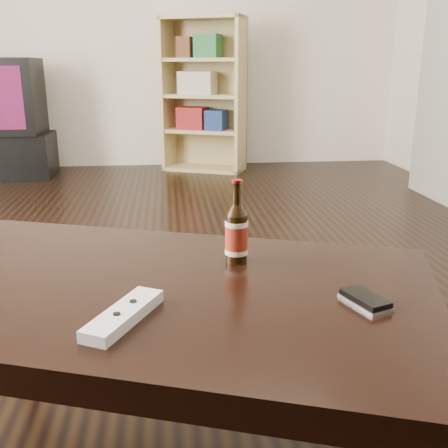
{
  "coord_description": "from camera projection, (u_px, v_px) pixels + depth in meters",
  "views": [
    {
      "loc": [
        0.34,
        -2.01,
        0.91
      ],
      "look_at": [
        0.47,
        -0.83,
        0.55
      ],
      "focal_mm": 42.0,
      "sensor_mm": 36.0,
      "label": 1
    }
  ],
  "objects": [
    {
      "name": "wall_back",
      "position": [
        124.0,
        13.0,
        4.61
      ],
      "size": [
        5.0,
        0.02,
        2.7
      ],
      "primitive_type": "cube",
      "color": "beige",
      "rests_on": "ground"
    },
    {
      "name": "phone",
      "position": [
        365.0,
        300.0,
        1.04
      ],
      "size": [
        0.09,
        0.12,
        0.02
      ],
      "rotation": [
        0.0,
        0.0,
        0.35
      ],
      "color": "#B4B4B7",
      "rests_on": "coffee_table"
    },
    {
      "name": "remote",
      "position": [
        124.0,
        315.0,
        0.97
      ],
      "size": [
        0.15,
        0.21,
        0.03
      ],
      "rotation": [
        0.0,
        0.0,
        -0.48
      ],
      "color": "silver",
      "rests_on": "coffee_table"
    },
    {
      "name": "beer_bottle",
      "position": [
        237.0,
        233.0,
        1.24
      ],
      "size": [
        0.07,
        0.07,
        0.2
      ],
      "rotation": [
        0.0,
        0.0,
        0.3
      ],
      "color": "black",
      "rests_on": "coffee_table"
    },
    {
      "name": "bookshelf",
      "position": [
        204.0,
        93.0,
        4.6
      ],
      "size": [
        0.78,
        0.57,
        1.31
      ],
      "rotation": [
        0.0,
        0.0,
        -0.4
      ],
      "color": "tan",
      "rests_on": "floor"
    },
    {
      "name": "floor",
      "position": [
        89.0,
        299.0,
        2.14
      ],
      "size": [
        5.0,
        6.0,
        0.01
      ],
      "primitive_type": "cube",
      "color": "black",
      "rests_on": "ground"
    },
    {
      "name": "coffee_table",
      "position": [
        150.0,
        308.0,
        1.16
      ],
      "size": [
        1.39,
        1.07,
        0.46
      ],
      "rotation": [
        0.0,
        0.0,
        -0.33
      ],
      "color": "black",
      "rests_on": "floor"
    }
  ]
}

